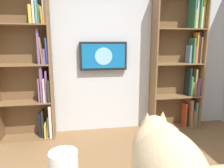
# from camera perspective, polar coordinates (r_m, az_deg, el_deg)

# --- Properties ---
(wall_back) EXTENTS (4.52, 0.06, 2.70)m
(wall_back) POSITION_cam_1_polar(r_m,az_deg,el_deg) (3.37, -2.38, 9.85)
(wall_back) COLOR silver
(wall_back) RESTS_ON ground
(bookshelf_left) EXTENTS (0.83, 0.28, 2.19)m
(bookshelf_left) POSITION_cam_1_polar(r_m,az_deg,el_deg) (3.63, 18.74, 5.27)
(bookshelf_left) COLOR brown
(bookshelf_left) RESTS_ON ground
(bookshelf_right) EXTENTS (0.79, 0.28, 2.24)m
(bookshelf_right) POSITION_cam_1_polar(r_m,az_deg,el_deg) (3.26, -21.29, 4.05)
(bookshelf_right) COLOR brown
(bookshelf_right) RESTS_ON ground
(wall_mounted_tv) EXTENTS (0.74, 0.07, 0.44)m
(wall_mounted_tv) POSITION_cam_1_polar(r_m,az_deg,el_deg) (3.29, -2.37, 7.61)
(wall_mounted_tv) COLOR black
(cat) EXTENTS (0.27, 0.57, 0.37)m
(cat) POSITION_cam_1_polar(r_m,az_deg,el_deg) (0.93, 14.18, -20.53)
(cat) COLOR #D1B284
(cat) RESTS_ON desk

